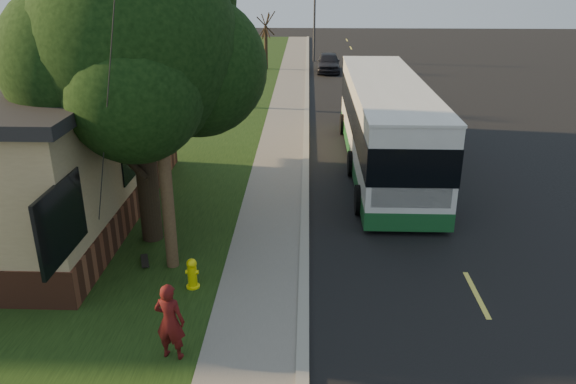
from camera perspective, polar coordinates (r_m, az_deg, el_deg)
The scene contains 16 objects.
ground at distance 13.32m, azimuth 1.61°, elevation -10.07°, with size 120.00×120.00×0.00m, color black.
road at distance 22.78m, azimuth 11.96°, elevation 3.44°, with size 8.00×80.00×0.01m, color black.
curb at distance 22.42m, azimuth 1.83°, elevation 3.76°, with size 0.25×80.00×0.12m, color gray.
sidewalk at distance 22.45m, azimuth -0.73°, elevation 3.74°, with size 2.00×80.00×0.08m, color slate.
grass_verge at distance 22.88m, azimuth -9.54°, elevation 3.77°, with size 5.00×80.00×0.07m, color black.
fire_hydrant at distance 13.36m, azimuth -9.71°, elevation -8.15°, with size 0.32×0.32×0.74m.
utility_pole at distance 12.96m, azimuth -13.16°, elevation 10.58°, with size 2.86×3.21×9.07m.
leafy_tree at distance 14.68m, azimuth -15.08°, elevation 13.82°, with size 6.30×6.00×7.80m.
bare_tree_near at distance 29.91m, azimuth -4.92°, elevation 12.45°, with size 1.38×1.21×4.31m.
bare_tree_far at distance 41.71m, azimuth -2.26°, elevation 15.01°, with size 1.38×1.21×4.03m.
traffic_signal at distance 45.46m, azimuth 2.70°, elevation 17.05°, with size 0.18×0.22×5.50m.
transit_bus at distance 21.07m, azimuth 9.85°, elevation 6.98°, with size 2.76×11.98×3.24m.
skateboarder at distance 11.04m, azimuth -11.91°, elevation -12.73°, with size 0.58×0.38×1.60m, color #4B0F0F.
skateboard_main at distance 14.78m, azimuth -14.34°, elevation -6.80°, with size 0.40×0.73×0.07m.
dumpster at distance 22.86m, azimuth -20.79°, elevation 4.24°, with size 1.66×1.48×1.22m.
distant_car at distance 41.14m, azimuth 4.13°, elevation 13.00°, with size 1.60×3.97×1.35m, color black.
Camera 1 is at (0.02, -11.29, 7.07)m, focal length 35.00 mm.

